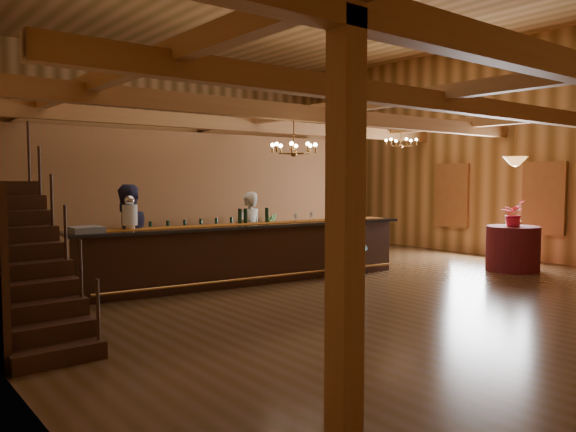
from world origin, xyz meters
TOP-DOWN VIEW (x-y plane):
  - floor at (0.00, 0.00)m, footprint 14.00×14.00m
  - wall_back at (0.00, 7.00)m, footprint 12.00×0.10m
  - wall_right at (6.00, 0.00)m, footprint 0.10×14.00m
  - beam_grid at (0.00, 0.51)m, footprint 11.90×13.90m
  - support_posts at (0.00, -0.50)m, footprint 9.20×10.20m
  - partition_wall at (-0.50, 3.50)m, footprint 9.00×0.18m
  - window_right_front at (5.95, -1.60)m, footprint 0.12×1.05m
  - window_right_back at (5.95, 1.00)m, footprint 0.12×1.05m
  - staircase at (-5.45, -0.74)m, footprint 1.00×2.80m
  - backroom_boxes at (-0.29, 5.50)m, footprint 4.10×0.60m
  - tasting_bar at (-1.05, 0.66)m, footprint 6.92×1.70m
  - beverage_dispenser at (-3.34, 1.00)m, footprint 0.26×0.26m
  - glass_rack_tray at (-4.11, 0.99)m, footprint 0.50×0.50m
  - raffle_drum at (1.51, 0.29)m, footprint 0.34×0.24m
  - bar_bottle_0 at (-1.18, 0.81)m, footprint 0.07×0.07m
  - bar_bottle_1 at (-1.06, 0.80)m, footprint 0.07×0.07m
  - bar_bottle_2 at (-0.59, 0.74)m, footprint 0.07×0.07m
  - backbar_shelf at (-0.77, 3.07)m, footprint 2.94×0.87m
  - round_table at (4.26, -1.79)m, footprint 1.13×1.13m
  - chandelier_left at (-0.93, -0.55)m, footprint 0.80×0.80m
  - chandelier_right at (3.88, 1.08)m, footprint 0.80×0.80m
  - pendant_lamp at (4.26, -1.79)m, footprint 0.52×0.52m
  - bartender at (-0.63, 1.31)m, footprint 0.69×0.50m
  - staff_second at (-3.29, 1.30)m, footprint 1.05×0.88m
  - guest at (1.07, -0.03)m, footprint 0.86×0.64m
  - floor_plant at (1.19, 3.17)m, footprint 0.65×0.53m
  - table_flowers at (4.19, -1.81)m, footprint 0.59×0.54m
  - table_vase at (4.40, -1.80)m, footprint 0.17×0.17m

SIDE VIEW (x-z plane):
  - floor at x=0.00m, z-range 0.00..0.00m
  - backbar_shelf at x=-0.77m, z-range 0.00..0.82m
  - round_table at x=4.26m, z-range 0.00..0.98m
  - backroom_boxes at x=-0.29m, z-range -0.02..1.08m
  - floor_plant at x=1.19m, z-range 0.00..1.14m
  - tasting_bar at x=-1.05m, z-range 0.00..1.16m
  - guest at x=1.07m, z-range 0.00..1.59m
  - bartender at x=-0.63m, z-range 0.00..1.75m
  - staff_second at x=-3.29m, z-range 0.00..1.93m
  - staircase at x=-5.45m, z-range 0.00..2.00m
  - table_vase at x=4.40m, z-range 0.98..1.27m
  - glass_rack_tray at x=-4.11m, z-range 1.14..1.24m
  - table_flowers at x=4.19m, z-range 0.98..1.55m
  - bar_bottle_0 at x=-1.18m, z-range 1.14..1.44m
  - bar_bottle_1 at x=-1.06m, z-range 1.14..1.44m
  - bar_bottle_2 at x=-0.59m, z-range 1.14..1.44m
  - raffle_drum at x=1.51m, z-range 1.17..1.47m
  - beverage_dispenser at x=-3.34m, z-range 1.13..1.73m
  - window_right_front at x=5.95m, z-range 0.67..2.42m
  - window_right_back at x=5.95m, z-range 0.67..2.42m
  - partition_wall at x=-0.50m, z-range 0.00..3.10m
  - support_posts at x=0.00m, z-range 0.00..3.20m
  - pendant_lamp at x=4.26m, z-range 1.95..2.85m
  - chandelier_left at x=-0.93m, z-range 2.18..2.97m
  - wall_back at x=0.00m, z-range 0.00..5.50m
  - wall_right at x=6.00m, z-range 0.00..5.50m
  - chandelier_right at x=3.88m, z-range 2.73..3.14m
  - beam_grid at x=0.00m, z-range 3.05..3.44m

